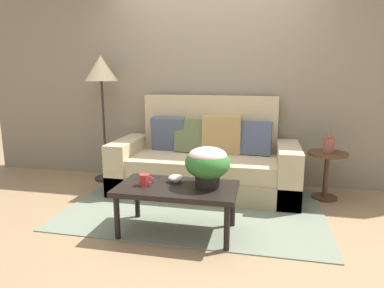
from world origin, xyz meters
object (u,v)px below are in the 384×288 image
Objects in this scene: potted_plant at (208,163)px; coffee_mug at (145,180)px; snack_bowl at (176,178)px; floor_lamp at (101,75)px; table_vase at (329,145)px; coffee_table at (177,191)px; side_table at (327,167)px; couch at (206,163)px.

coffee_mug is (-0.54, -0.10, -0.16)m from potted_plant.
potted_plant is 0.35m from snack_bowl.
floor_lamp reaches higher than table_vase.
coffee_table is 1.85m from side_table.
table_vase reaches higher than coffee_mug.
table_vase is (2.77, -0.15, -0.75)m from floor_lamp.
side_table reaches higher than coffee_mug.
floor_lamp reaches higher than coffee_table.
coffee_mug is 2.11m from table_vase.
floor_lamp is at bearing 136.59° from snack_bowl.
table_vase is at bearing 36.54° from snack_bowl.
snack_bowl is (1.30, -1.23, -0.91)m from floor_lamp.
couch is 4.00× the size of side_table.
potted_plant is 1.80× the size of table_vase.
potted_plant is 2.88× the size of coffee_mug.
snack_bowl is (-1.46, -1.09, 0.10)m from side_table.
coffee_table is 1.93× the size of side_table.
couch reaches higher than side_table.
potted_plant is at bearing -135.98° from table_vase.
potted_plant reaches higher than snack_bowl.
coffee_mug is at bearing -52.39° from floor_lamp.
side_table is 0.25m from table_vase.
coffee_table is (-0.04, -1.18, 0.04)m from couch.
floor_lamp is at bearing 173.61° from couch.
coffee_table is 7.66× the size of snack_bowl.
potted_plant is (0.21, -1.12, 0.30)m from couch.
side_table is 3.97× the size of snack_bowl.
potted_plant is (0.26, 0.06, 0.26)m from coffee_table.
side_table is at bearing 36.72° from snack_bowl.
side_table is (1.42, 1.19, -0.01)m from coffee_table.
couch is 15.91× the size of coffee_mug.
couch reaches higher than table_vase.
coffee_mug is at bearing -144.17° from table_vase.
floor_lamp reaches higher than couch.
table_vase reaches higher than snack_bowl.
potted_plant reaches higher than coffee_mug.
side_table reaches higher than snack_bowl.
side_table is 1.82m from snack_bowl.
side_table is 1.65m from potted_plant.
coffee_mug is at bearing -169.14° from potted_plant.
coffee_mug is 0.63× the size of table_vase.
couch is at bearing 100.77° from potted_plant.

